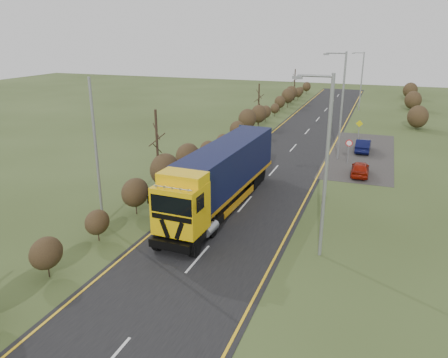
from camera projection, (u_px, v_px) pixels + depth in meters
ground at (225, 228)px, 25.96m from camera, size 160.00×160.00×0.00m
road at (268, 178)px, 34.85m from camera, size 8.00×120.00×0.02m
layby at (361, 154)px, 41.61m from camera, size 6.00×18.00×0.02m
lane_markings at (267, 179)px, 34.57m from camera, size 7.52×116.00×0.01m
hedgerow at (188, 158)px, 34.42m from camera, size 2.24×102.04×6.05m
lorry at (221, 173)px, 28.27m from camera, size 2.96×15.00×4.16m
car_red_hatchback at (360, 169)px, 35.20m from camera, size 1.48×3.46×1.17m
car_blue_sedan at (363, 145)px, 42.22m from camera, size 1.35×3.80×1.25m
streetlight_near at (324, 161)px, 21.24m from camera, size 1.98×0.19×9.30m
streetlight_mid at (341, 101)px, 38.43m from camera, size 2.01×0.19×9.48m
streetlight_far at (361, 79)px, 63.21m from camera, size 1.78×0.18×8.34m
left_pole at (96, 155)px, 25.08m from camera, size 0.16×0.16×8.76m
speed_sign at (349, 147)px, 38.17m from camera, size 0.59×0.10×2.15m
warning_board at (359, 127)px, 47.40m from camera, size 0.76×0.11×1.99m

